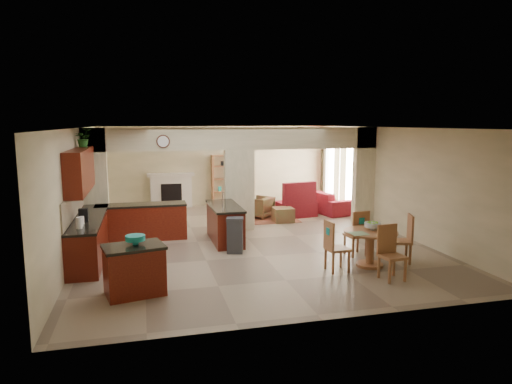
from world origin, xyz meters
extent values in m
plane|color=gray|center=(0.00, 0.00, 0.00)|extent=(10.00, 10.00, 0.00)
plane|color=white|center=(0.00, 0.00, 2.80)|extent=(10.00, 10.00, 0.00)
plane|color=beige|center=(0.00, 5.00, 1.40)|extent=(8.00, 0.00, 8.00)
plane|color=beige|center=(0.00, -5.00, 1.40)|extent=(8.00, 0.00, 8.00)
plane|color=beige|center=(-4.00, 0.00, 1.40)|extent=(0.00, 10.00, 10.00)
plane|color=beige|center=(4.00, 0.00, 1.40)|extent=(0.00, 10.00, 10.00)
cube|color=beige|center=(-3.70, 1.00, 1.40)|extent=(0.60, 0.25, 2.80)
cube|color=beige|center=(0.00, 1.00, 1.10)|extent=(0.80, 0.25, 2.20)
cube|color=beige|center=(3.70, 1.00, 1.40)|extent=(0.60, 0.25, 2.80)
cube|color=beige|center=(0.00, 1.00, 2.50)|extent=(8.00, 0.25, 0.60)
cube|color=#430C07|center=(-3.70, -0.80, 0.43)|extent=(0.60, 3.20, 0.86)
cube|color=black|center=(-3.70, -0.80, 0.89)|extent=(0.62, 3.22, 0.05)
cube|color=tan|center=(-3.98, -0.80, 1.20)|extent=(0.02, 3.20, 0.55)
cube|color=#430C07|center=(-2.60, 0.57, 0.43)|extent=(2.20, 0.60, 0.86)
cube|color=black|center=(-2.60, 0.57, 0.89)|extent=(2.22, 0.62, 0.05)
cube|color=#430C07|center=(-3.82, -0.80, 1.92)|extent=(0.35, 2.40, 0.90)
cube|color=#430C07|center=(-0.60, -0.10, 0.43)|extent=(0.65, 1.80, 0.86)
cube|color=black|center=(-0.60, -0.10, 0.89)|extent=(0.70, 1.85, 0.05)
cube|color=silver|center=(-0.60, -0.95, 0.42)|extent=(0.58, 0.04, 0.70)
cylinder|color=#4E261A|center=(-2.00, 0.85, 2.45)|extent=(0.34, 0.03, 0.34)
cube|color=brown|center=(1.20, 2.10, 0.01)|extent=(1.60, 1.30, 0.01)
cube|color=beige|center=(-1.60, 4.84, 0.55)|extent=(1.40, 0.28, 1.10)
cube|color=black|center=(-1.60, 4.70, 0.50)|extent=(0.70, 0.04, 0.70)
cube|color=beige|center=(-1.60, 4.82, 1.15)|extent=(1.60, 0.35, 0.10)
cube|color=#9F6736|center=(0.35, 4.82, 0.90)|extent=(1.00, 0.32, 1.80)
cube|color=white|center=(3.97, 2.30, 1.20)|extent=(0.02, 0.90, 1.90)
cube|color=white|center=(3.97, 4.00, 1.20)|extent=(0.02, 0.90, 1.90)
cube|color=white|center=(3.97, 3.15, 1.05)|extent=(0.02, 0.70, 2.10)
cube|color=#44241B|center=(3.93, 1.70, 1.20)|extent=(0.10, 0.28, 2.30)
cube|color=#44241B|center=(3.93, 2.90, 1.20)|extent=(0.10, 0.28, 2.30)
cube|color=#44241B|center=(3.93, 3.40, 1.20)|extent=(0.10, 0.28, 2.30)
cube|color=#44241B|center=(3.93, 4.60, 1.20)|extent=(0.10, 0.28, 2.30)
cylinder|color=white|center=(1.50, 3.00, 2.56)|extent=(1.00, 1.00, 0.10)
cube|color=#430C07|center=(-2.73, -3.23, 0.41)|extent=(1.07, 0.86, 0.82)
cube|color=black|center=(-2.73, -3.23, 0.84)|extent=(1.13, 0.92, 0.05)
cylinder|color=teal|center=(-2.70, -3.18, 0.94)|extent=(0.34, 0.34, 0.16)
cube|color=#2F2F32|center=(-0.56, -1.16, 0.37)|extent=(0.42, 0.38, 0.75)
cylinder|color=#9F6736|center=(1.94, -2.79, 0.72)|extent=(1.08, 1.08, 0.04)
cylinder|color=#9F6736|center=(1.94, -2.79, 0.37)|extent=(0.16, 0.16, 0.70)
cylinder|color=#9F6736|center=(1.94, -2.79, 0.03)|extent=(0.55, 0.55, 0.06)
cylinder|color=#6AB426|center=(2.01, -2.72, 0.83)|extent=(0.33, 0.33, 0.18)
imported|color=maroon|center=(3.30, 3.02, 0.35)|extent=(2.53, 1.39, 0.70)
cube|color=maroon|center=(2.12, 2.45, 0.22)|extent=(1.26, 1.10, 0.44)
imported|color=maroon|center=(0.96, 2.47, 0.33)|extent=(1.00, 1.00, 0.65)
cube|color=maroon|center=(1.48, 1.70, 0.21)|extent=(0.60, 0.60, 0.42)
imported|color=#1C4813|center=(-3.82, 0.10, 2.58)|extent=(0.47, 0.44, 0.42)
cube|color=#9F6736|center=(2.01, -1.99, 0.45)|extent=(0.47, 0.47, 0.05)
cube|color=#9F6736|center=(2.15, -1.80, 0.22)|extent=(0.04, 0.04, 0.44)
cube|color=#9F6736|center=(1.82, -1.85, 0.22)|extent=(0.04, 0.04, 0.44)
cube|color=#9F6736|center=(2.19, -2.14, 0.22)|extent=(0.04, 0.04, 0.44)
cube|color=#9F6736|center=(1.86, -2.18, 0.22)|extent=(0.04, 0.04, 0.44)
cube|color=#9F6736|center=(2.03, -2.18, 0.75)|extent=(0.42, 0.09, 0.55)
cube|color=teal|center=(2.03, -2.21, 0.82)|extent=(0.14, 0.03, 0.14)
cube|color=#9F6736|center=(2.68, -2.71, 0.45)|extent=(0.53, 0.53, 0.05)
cube|color=#9F6736|center=(2.57, -2.49, 0.22)|extent=(0.04, 0.04, 0.44)
cube|color=#9F6736|center=(2.46, -2.82, 0.22)|extent=(0.04, 0.04, 0.44)
cube|color=#9F6736|center=(2.89, -2.61, 0.22)|extent=(0.04, 0.04, 0.44)
cube|color=#9F6736|center=(2.78, -2.93, 0.22)|extent=(0.04, 0.04, 0.44)
cube|color=#9F6736|center=(2.86, -2.77, 0.75)|extent=(0.18, 0.41, 0.55)
cube|color=teal|center=(2.88, -2.78, 0.82)|extent=(0.06, 0.14, 0.14)
cube|color=#9F6736|center=(1.93, -3.65, 0.45)|extent=(0.46, 0.46, 0.05)
cube|color=#9F6736|center=(1.78, -3.84, 0.22)|extent=(0.04, 0.04, 0.44)
cube|color=#9F6736|center=(2.12, -3.80, 0.22)|extent=(0.04, 0.04, 0.44)
cube|color=#9F6736|center=(1.75, -3.50, 0.22)|extent=(0.04, 0.04, 0.44)
cube|color=#9F6736|center=(2.09, -3.46, 0.22)|extent=(0.04, 0.04, 0.44)
cube|color=#9F6736|center=(1.92, -3.46, 0.75)|extent=(0.42, 0.08, 0.55)
cube|color=teal|center=(1.91, -3.44, 0.82)|extent=(0.14, 0.02, 0.14)
cube|color=#9F6736|center=(1.15, -2.91, 0.45)|extent=(0.44, 0.44, 0.05)
cube|color=#9F6736|center=(1.33, -3.08, 0.22)|extent=(0.04, 0.04, 0.44)
cube|color=#9F6736|center=(1.32, -2.74, 0.22)|extent=(0.04, 0.04, 0.44)
cube|color=#9F6736|center=(0.99, -3.09, 0.22)|extent=(0.04, 0.04, 0.44)
cube|color=#9F6736|center=(0.98, -2.75, 0.22)|extent=(0.04, 0.04, 0.44)
cube|color=#9F6736|center=(0.96, -2.92, 0.75)|extent=(0.06, 0.42, 0.55)
cube|color=teal|center=(0.94, -2.92, 0.82)|extent=(0.02, 0.14, 0.14)
camera|label=1|loc=(-2.53, -11.01, 2.93)|focal=32.00mm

